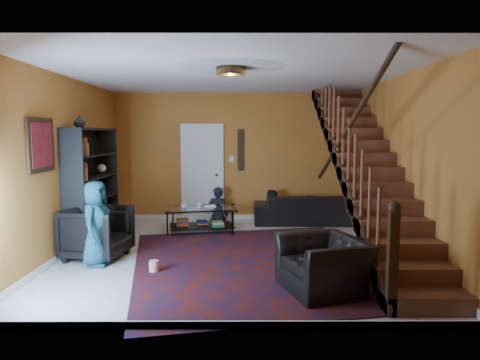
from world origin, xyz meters
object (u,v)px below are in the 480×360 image
Objects in this scene: coffee_table at (201,218)px; bookshelf at (93,189)px; armchair_left at (98,233)px; sofa at (304,209)px; armchair_right at (323,265)px.

bookshelf is at bearing -154.20° from coffee_table.
armchair_left is (0.35, -0.89, -0.57)m from bookshelf.
armchair_left is at bearing -68.27° from bookshelf.
bookshelf reaches higher than sofa.
armchair_right is 3.61m from coffee_table.
sofa is 4.40m from armchair_left.
bookshelf is 4.26m from armchair_right.
bookshelf is at bearing 24.02° from sofa.
armchair_left is (-3.55, -2.59, 0.09)m from sofa.
bookshelf is 4.31m from sofa.
bookshelf is 1.11m from armchair_left.
sofa is at bearing 157.26° from armchair_right.
sofa is 2.11× the size of armchair_right.
armchair_right is 0.73× the size of coffee_table.
armchair_right is at bearing -32.92° from bookshelf.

